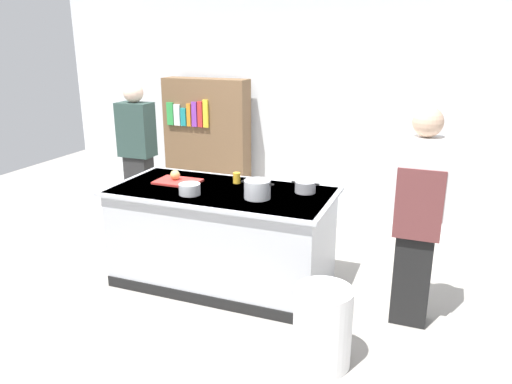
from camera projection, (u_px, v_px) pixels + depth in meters
ground_plane at (223, 282)px, 4.63m from camera, size 10.00×10.00×0.00m
back_wall at (293, 96)px, 6.04m from camera, size 6.40×0.12×3.00m
counter_island at (222, 236)px, 4.49m from camera, size 1.98×0.98×0.90m
cutting_board at (178, 182)px, 4.57m from camera, size 0.40×0.28×0.02m
onion at (175, 175)px, 4.58m from camera, size 0.09×0.09×0.09m
stock_pot at (257, 189)px, 4.11m from camera, size 0.29×0.22×0.16m
sauce_pan at (305, 187)px, 4.27m from camera, size 0.25×0.18×0.10m
mixing_bowl at (190, 189)px, 4.22m from camera, size 0.18×0.18×0.09m
juice_cup at (237, 178)px, 4.54m from camera, size 0.07×0.07×0.10m
trash_bin at (322, 327)px, 3.39m from camera, size 0.40×0.40×0.58m
person_chef at (418, 214)px, 3.72m from camera, size 0.38×0.25×1.72m
person_guest at (138, 155)px, 5.59m from camera, size 0.38×0.24×1.72m
bookshelf at (207, 146)px, 6.33m from camera, size 1.10×0.31×1.70m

